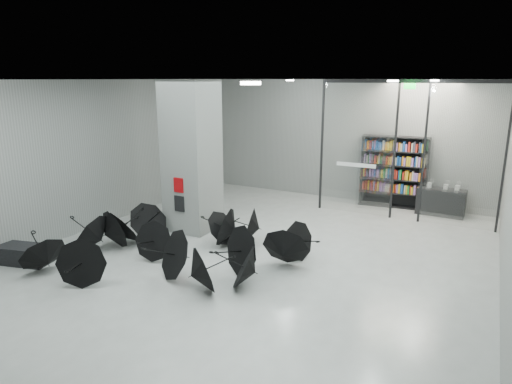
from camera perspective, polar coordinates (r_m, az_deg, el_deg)
The scene contains 10 objects.
room at distance 8.95m, azimuth -2.80°, elevation 6.66°, with size 14.00×14.02×4.01m.
column at distance 12.09m, azimuth -8.18°, elevation 4.47°, with size 1.20×1.20×4.00m, color slate.
fire_cabinet at distance 11.73m, azimuth -9.83°, elevation 0.87°, with size 0.28×0.04×0.38m, color #A50A07.
info_panel at distance 11.85m, azimuth -9.73°, elevation -1.48°, with size 0.30×0.03×0.42m, color black.
exit_sign at distance 13.11m, azimuth 18.98°, elevation 12.62°, with size 0.30×0.06×0.15m, color #0CE533.
glass_partition at distance 13.43m, azimuth 18.52°, elevation 5.64°, with size 5.06×0.08×4.00m.
bench at distance 11.40m, azimuth -27.64°, elevation -7.02°, with size 1.27×0.55×0.41m, color black.
bookshelf at distance 14.90m, azimuth 17.10°, elevation 2.45°, with size 2.07×0.41×2.27m, color black, non-canonical shape.
shop_counter at distance 14.61m, azimuth 22.45°, elevation -1.18°, with size 1.36×0.54×0.82m, color black.
umbrella_cluster at distance 10.30m, azimuth -9.74°, elevation -7.08°, with size 5.56×4.78×1.27m.
Camera 1 is at (4.51, -7.64, 4.02)m, focal length 31.43 mm.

